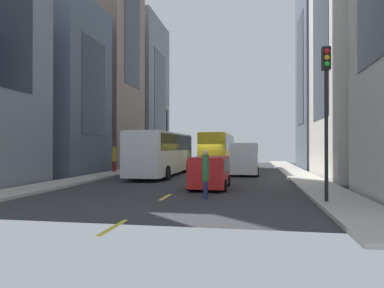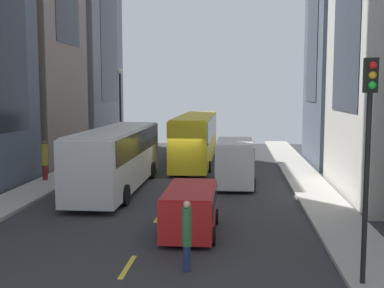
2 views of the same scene
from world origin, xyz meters
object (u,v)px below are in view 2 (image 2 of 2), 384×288
Objects in this scene: city_bus_white at (117,153)px; traffic_light_near_corner at (369,129)px; streetcar_yellow at (196,135)px; pedestrian_crossing_mid at (187,234)px; delivery_van_white at (235,159)px; pedestrian_crossing_near at (45,159)px; car_red_0 at (190,207)px.

traffic_light_near_corner is at bearing -51.56° from city_bus_white.
pedestrian_crossing_mid is (1.55, -22.10, -0.97)m from streetcar_yellow.
delivery_van_white is 2.37× the size of pedestrian_crossing_mid.
city_bus_white is 12.70m from pedestrian_crossing_mid.
city_bus_white is 2.31× the size of delivery_van_white.
pedestrian_crossing_near is (-8.23, -8.80, -0.75)m from streetcar_yellow.
delivery_van_white is at bearing 80.16° from car_red_0.
city_bus_white is 9.14m from car_red_0.
delivery_van_white is at bearing -71.50° from streetcar_yellow.
pedestrian_crossing_near is at bearing -179.75° from delivery_van_white.
traffic_light_near_corner reaches higher than streetcar_yellow.
traffic_light_near_corner is (3.53, -14.17, 2.84)m from delivery_van_white.
city_bus_white is at bearing 121.34° from car_red_0.
car_red_0 is at bearing -85.96° from streetcar_yellow.
pedestrian_crossing_mid is (0.27, -3.88, 0.13)m from car_red_0.
city_bus_white reaches higher than car_red_0.
streetcar_yellow is 23.92m from traffic_light_near_corner.
car_red_0 is at bearing -73.95° from pedestrian_crossing_near.
pedestrian_crossing_mid is at bearing -95.89° from delivery_van_white.
pedestrian_crossing_mid reaches higher than car_red_0.
city_bus_white is 0.83× the size of streetcar_yellow.
traffic_light_near_corner is at bearing -76.01° from delivery_van_white.
car_red_0 is (-1.64, -9.46, -0.49)m from delivery_van_white.
car_red_0 is at bearing 137.68° from traffic_light_near_corner.
streetcar_yellow is at bearing 108.50° from delivery_van_white.
delivery_van_white is 14.88m from traffic_light_near_corner.
streetcar_yellow is at bearing -13.23° from pedestrian_crossing_mid.
pedestrian_crossing_near is (-9.51, 9.41, 0.36)m from car_red_0.
pedestrian_crossing_near is at bearing 135.31° from car_red_0.
streetcar_yellow is 2.77× the size of delivery_van_white.
streetcar_yellow is at bearing 71.77° from city_bus_white.
pedestrian_crossing_near is at bearing 19.09° from pedestrian_crossing_mid.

